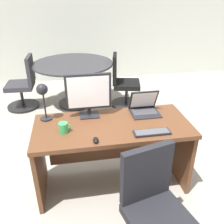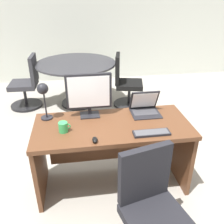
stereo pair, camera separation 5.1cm
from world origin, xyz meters
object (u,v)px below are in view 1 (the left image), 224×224
Objects in this scene: desk at (112,140)px; mouse at (96,140)px; meeting_chair_far at (24,87)px; desk_lamp at (43,94)px; meeting_table at (74,73)px; laptop at (144,105)px; monitor at (88,93)px; coffee_mug at (64,128)px; meeting_chair_near at (123,86)px; keyboard at (152,132)px; office_chair at (154,216)px.

mouse is at bearing -121.94° from desk.
meeting_chair_far reaches higher than desk.
desk_lamp is 2.18m from meeting_chair_far.
desk is 2.15m from meeting_table.
monitor is at bearing 179.67° from laptop.
coffee_mug is 0.08× the size of meeting_table.
desk is at bearing -105.71° from meeting_chair_near.
meeting_chair_far is (-0.73, 2.27, -0.43)m from coffee_mug.
laptop is at bearing 83.14° from keyboard.
keyboard reaches higher than desk.
monitor is at bearing 2.74° from desk_lamp.
monitor reaches higher than coffee_mug.
desk_lamp is at bearing 133.57° from mouse.
monitor is at bearing 139.26° from desk.
monitor is 0.49× the size of meeting_chair_near.
meeting_table is at bearing 99.85° from office_chair.
monitor is 1.27m from office_chair.
keyboard is (0.54, -0.45, -0.25)m from monitor.
keyboard is at bearing -74.90° from meeting_table.
desk is at bearing 140.68° from keyboard.
meeting_chair_far is (-0.89, 0.03, -0.22)m from meeting_table.
laptop is 1.83m from meeting_chair_near.
laptop is 0.76m from mouse.
meeting_table is at bearing 98.51° from desk.
meeting_chair_near is at bearing 63.63° from coffee_mug.
office_chair is 0.97× the size of meeting_chair_far.
mouse is (-0.20, -0.32, 0.23)m from desk.
meeting_chair_far is at bearing 128.63° from laptop.
office_chair is 3.01m from meeting_table.
meeting_chair_far is (-1.75, 0.22, 0.00)m from meeting_chair_near.
coffee_mug is 0.12× the size of meeting_chair_far.
desk_lamp is at bearing -123.79° from meeting_chair_near.
desk_lamp is at bearing -177.26° from monitor.
desk is 3.91× the size of desk_lamp.
keyboard is 1.10m from desk_lamp.
laptop is (0.59, -0.00, -0.18)m from monitor.
laptop reaches higher than keyboard.
office_chair is at bearing -97.21° from meeting_chair_near.
monitor is 0.44m from desk_lamp.
laptop is at bearing 18.40° from coffee_mug.
keyboard is 2.90m from meeting_chair_far.
keyboard is at bearing -39.88° from monitor.
desk is 0.87m from office_chair.
office_chair is at bearing -49.49° from desk_lamp.
keyboard is at bearing -96.86° from laptop.
monitor is 4.05× the size of coffee_mug.
monitor is at bearing -63.29° from meeting_chair_far.
office_chair is at bearing -100.51° from laptop.
desk_lamp is 2.25m from meeting_chair_near.
office_chair reaches higher than coffee_mug.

